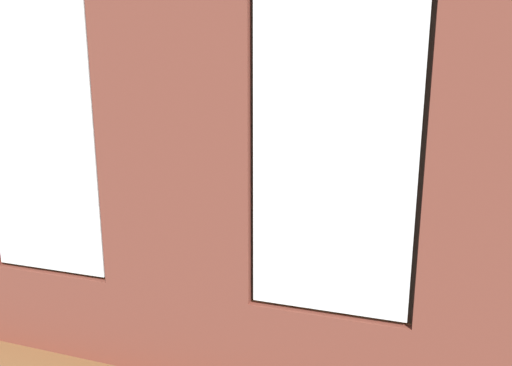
{
  "coord_description": "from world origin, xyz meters",
  "views": [
    {
      "loc": [
        -1.49,
        5.33,
        2.15
      ],
      "look_at": [
        0.1,
        0.4,
        1.03
      ],
      "focal_mm": 32.0,
      "sensor_mm": 36.0,
      "label": 1
    }
  ],
  "objects_px": {
    "couch_by_window": "(181,291)",
    "remote_gray": "(226,208)",
    "media_console": "(115,207)",
    "papasan_chair": "(242,189)",
    "potted_plant_by_left_couch": "(434,208)",
    "couch_left": "(478,248)",
    "candle_jar": "(291,205)",
    "table_plant_small": "(265,205)",
    "cup_ceramic": "(259,206)",
    "potted_plant_corner_near_left": "(474,189)",
    "coffee_table": "(259,213)",
    "tv_flatscreen": "(112,166)",
    "potted_plant_between_couches": "(350,268)"
  },
  "relations": [
    {
      "from": "coffee_table",
      "to": "table_plant_small",
      "type": "bearing_deg",
      "value": 131.5
    },
    {
      "from": "remote_gray",
      "to": "potted_plant_corner_near_left",
      "type": "bearing_deg",
      "value": -30.13
    },
    {
      "from": "coffee_table",
      "to": "papasan_chair",
      "type": "xyz_separation_m",
      "value": [
        0.66,
        -1.11,
        0.05
      ]
    },
    {
      "from": "tv_flatscreen",
      "to": "couch_by_window",
      "type": "bearing_deg",
      "value": 134.28
    },
    {
      "from": "potted_plant_corner_near_left",
      "to": "candle_jar",
      "type": "bearing_deg",
      "value": 27.77
    },
    {
      "from": "couch_by_window",
      "to": "remote_gray",
      "type": "distance_m",
      "value": 2.33
    },
    {
      "from": "coffee_table",
      "to": "potted_plant_corner_near_left",
      "type": "relative_size",
      "value": 1.53
    },
    {
      "from": "cup_ceramic",
      "to": "potted_plant_corner_near_left",
      "type": "height_order",
      "value": "potted_plant_corner_near_left"
    },
    {
      "from": "couch_by_window",
      "to": "media_console",
      "type": "relative_size",
      "value": 1.62
    },
    {
      "from": "remote_gray",
      "to": "cup_ceramic",
      "type": "bearing_deg",
      "value": -39.66
    },
    {
      "from": "couch_left",
      "to": "candle_jar",
      "type": "height_order",
      "value": "couch_left"
    },
    {
      "from": "remote_gray",
      "to": "couch_left",
      "type": "bearing_deg",
      "value": -59.93
    },
    {
      "from": "candle_jar",
      "to": "remote_gray",
      "type": "relative_size",
      "value": 0.59
    },
    {
      "from": "media_console",
      "to": "potted_plant_by_left_couch",
      "type": "distance_m",
      "value": 4.85
    },
    {
      "from": "couch_by_window",
      "to": "table_plant_small",
      "type": "bearing_deg",
      "value": -92.44
    },
    {
      "from": "coffee_table",
      "to": "potted_plant_corner_near_left",
      "type": "xyz_separation_m",
      "value": [
        -2.88,
        -1.45,
        0.23
      ]
    },
    {
      "from": "coffee_table",
      "to": "tv_flatscreen",
      "type": "relative_size",
      "value": 1.46
    },
    {
      "from": "remote_gray",
      "to": "papasan_chair",
      "type": "distance_m",
      "value": 1.25
    },
    {
      "from": "papasan_chair",
      "to": "potted_plant_corner_near_left",
      "type": "distance_m",
      "value": 3.56
    },
    {
      "from": "potted_plant_between_couches",
      "to": "candle_jar",
      "type": "bearing_deg",
      "value": -66.4
    },
    {
      "from": "couch_left",
      "to": "media_console",
      "type": "xyz_separation_m",
      "value": [
        5.13,
        -0.44,
        -0.05
      ]
    },
    {
      "from": "remote_gray",
      "to": "tv_flatscreen",
      "type": "bearing_deg",
      "value": 118.86
    },
    {
      "from": "tv_flatscreen",
      "to": "couch_left",
      "type": "bearing_deg",
      "value": 175.05
    },
    {
      "from": "potted_plant_between_couches",
      "to": "potted_plant_corner_near_left",
      "type": "height_order",
      "value": "potted_plant_between_couches"
    },
    {
      "from": "coffee_table",
      "to": "potted_plant_by_left_couch",
      "type": "relative_size",
      "value": 2.63
    },
    {
      "from": "table_plant_small",
      "to": "potted_plant_by_left_couch",
      "type": "relative_size",
      "value": 0.33
    },
    {
      "from": "candle_jar",
      "to": "table_plant_small",
      "type": "height_order",
      "value": "table_plant_small"
    },
    {
      "from": "cup_ceramic",
      "to": "table_plant_small",
      "type": "bearing_deg",
      "value": 131.5
    },
    {
      "from": "candle_jar",
      "to": "potted_plant_corner_near_left",
      "type": "bearing_deg",
      "value": -152.23
    },
    {
      "from": "couch_by_window",
      "to": "potted_plant_by_left_couch",
      "type": "bearing_deg",
      "value": -123.5
    },
    {
      "from": "coffee_table",
      "to": "potted_plant_between_couches",
      "type": "bearing_deg",
      "value": 122.59
    },
    {
      "from": "coffee_table",
      "to": "couch_left",
      "type": "bearing_deg",
      "value": 172.15
    },
    {
      "from": "candle_jar",
      "to": "remote_gray",
      "type": "distance_m",
      "value": 0.9
    },
    {
      "from": "potted_plant_corner_near_left",
      "to": "tv_flatscreen",
      "type": "bearing_deg",
      "value": 14.65
    },
    {
      "from": "remote_gray",
      "to": "candle_jar",
      "type": "bearing_deg",
      "value": -37.73
    },
    {
      "from": "couch_by_window",
      "to": "tv_flatscreen",
      "type": "xyz_separation_m",
      "value": [
        2.42,
        -2.48,
        0.6
      ]
    },
    {
      "from": "candle_jar",
      "to": "table_plant_small",
      "type": "relative_size",
      "value": 0.53
    },
    {
      "from": "table_plant_small",
      "to": "couch_left",
      "type": "bearing_deg",
      "value": 174.55
    },
    {
      "from": "media_console",
      "to": "papasan_chair",
      "type": "relative_size",
      "value": 1.11
    },
    {
      "from": "coffee_table",
      "to": "tv_flatscreen",
      "type": "bearing_deg",
      "value": -1.62
    },
    {
      "from": "table_plant_small",
      "to": "media_console",
      "type": "height_order",
      "value": "table_plant_small"
    },
    {
      "from": "coffee_table",
      "to": "candle_jar",
      "type": "bearing_deg",
      "value": -160.22
    },
    {
      "from": "cup_ceramic",
      "to": "coffee_table",
      "type": "bearing_deg",
      "value": 116.57
    },
    {
      "from": "remote_gray",
      "to": "potted_plant_corner_near_left",
      "type": "xyz_separation_m",
      "value": [
        -3.33,
        -1.58,
        0.17
      ]
    },
    {
      "from": "couch_by_window",
      "to": "remote_gray",
      "type": "bearing_deg",
      "value": -78.52
    },
    {
      "from": "candle_jar",
      "to": "coffee_table",
      "type": "bearing_deg",
      "value": 19.78
    },
    {
      "from": "remote_gray",
      "to": "tv_flatscreen",
      "type": "height_order",
      "value": "tv_flatscreen"
    },
    {
      "from": "media_console",
      "to": "potted_plant_corner_near_left",
      "type": "distance_m",
      "value": 5.47
    },
    {
      "from": "media_console",
      "to": "potted_plant_between_couches",
      "type": "xyz_separation_m",
      "value": [
        -3.9,
        2.42,
        0.44
      ]
    },
    {
      "from": "cup_ceramic",
      "to": "potted_plant_between_couches",
      "type": "xyz_separation_m",
      "value": [
        -1.5,
        2.35,
        0.21
      ]
    }
  ]
}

